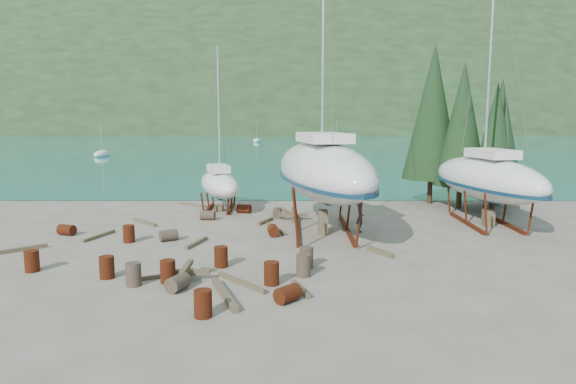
{
  "coord_description": "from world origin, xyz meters",
  "views": [
    {
      "loc": [
        0.77,
        -23.33,
        6.24
      ],
      "look_at": [
        0.63,
        3.0,
        2.43
      ],
      "focal_mm": 32.0,
      "sensor_mm": 36.0,
      "label": 1
    }
  ],
  "objects_px": {
    "large_sailboat_far": "(487,178)",
    "worker": "(360,217)",
    "large_sailboat_near": "(323,170)",
    "small_sailboat_shore": "(219,184)"
  },
  "relations": [
    {
      "from": "large_sailboat_far",
      "to": "small_sailboat_shore",
      "type": "height_order",
      "value": "large_sailboat_far"
    },
    {
      "from": "large_sailboat_far",
      "to": "small_sailboat_shore",
      "type": "relative_size",
      "value": 1.54
    },
    {
      "from": "large_sailboat_far",
      "to": "worker",
      "type": "height_order",
      "value": "large_sailboat_far"
    },
    {
      "from": "large_sailboat_near",
      "to": "small_sailboat_shore",
      "type": "bearing_deg",
      "value": 123.53
    },
    {
      "from": "small_sailboat_shore",
      "to": "worker",
      "type": "xyz_separation_m",
      "value": [
        8.66,
        -6.79,
        -0.98
      ]
    },
    {
      "from": "large_sailboat_near",
      "to": "worker",
      "type": "distance_m",
      "value": 3.33
    },
    {
      "from": "large_sailboat_far",
      "to": "worker",
      "type": "xyz_separation_m",
      "value": [
        -7.66,
        -2.12,
        -1.94
      ]
    },
    {
      "from": "small_sailboat_shore",
      "to": "large_sailboat_near",
      "type": "bearing_deg",
      "value": -65.5
    },
    {
      "from": "large_sailboat_far",
      "to": "worker",
      "type": "bearing_deg",
      "value": -174.98
    },
    {
      "from": "large_sailboat_near",
      "to": "small_sailboat_shore",
      "type": "relative_size",
      "value": 1.95
    }
  ]
}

